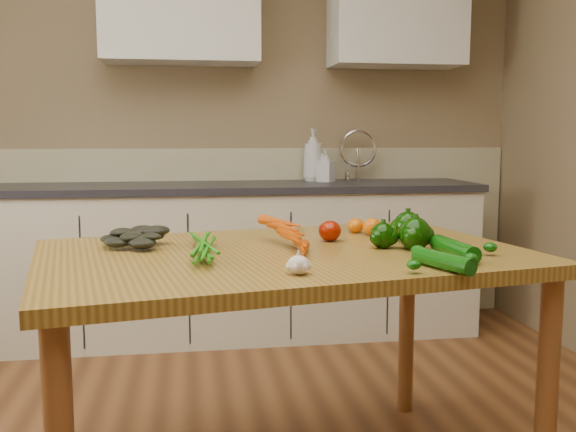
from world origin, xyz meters
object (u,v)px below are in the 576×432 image
(table, at_px, (285,278))
(carrot_bunch, at_px, (263,239))
(zucchini_a, at_px, (454,249))
(zucchini_b, at_px, (443,261))
(pepper_b, at_px, (408,227))
(soap_bottle_c, at_px, (323,168))
(garlic_bulb, at_px, (298,265))
(tomato_b, at_px, (356,226))
(tomato_a, at_px, (330,231))
(pepper_c, at_px, (415,234))
(soap_bottle_a, at_px, (313,155))
(leafy_greens, at_px, (134,231))
(tomato_c, at_px, (372,227))
(pepper_a, at_px, (383,236))
(soap_bottle_b, at_px, (326,166))

(table, xyz_separation_m, carrot_bunch, (-0.07, 0.02, 0.13))
(zucchini_a, distance_m, zucchini_b, 0.20)
(pepper_b, bearing_deg, zucchini_a, -81.45)
(soap_bottle_c, height_order, garlic_bulb, soap_bottle_c)
(carrot_bunch, bearing_deg, tomato_b, 28.39)
(tomato_a, height_order, tomato_b, tomato_a)
(tomato_b, bearing_deg, pepper_c, -75.23)
(soap_bottle_a, xyz_separation_m, carrot_bunch, (-0.53, -1.87, -0.21))
(soap_bottle_a, relative_size, leafy_greens, 1.48)
(table, xyz_separation_m, tomato_c, (0.37, 0.27, 0.12))
(leafy_greens, bearing_deg, tomato_b, 13.64)
(soap_bottle_c, distance_m, tomato_a, 1.74)
(carrot_bunch, xyz_separation_m, zucchini_a, (0.56, -0.20, -0.01))
(tomato_a, xyz_separation_m, tomato_b, (0.14, 0.17, -0.01))
(soap_bottle_c, bearing_deg, tomato_a, 177.15)
(tomato_c, height_order, zucchini_b, tomato_c)
(table, relative_size, zucchini_a, 7.01)
(tomato_a, xyz_separation_m, zucchini_b, (0.21, -0.51, -0.01))
(zucchini_a, bearing_deg, leafy_greens, 161.70)
(pepper_c, distance_m, zucchini_b, 0.31)
(zucchini_a, relative_size, zucchini_b, 1.14)
(pepper_b, relative_size, zucchini_b, 0.49)
(soap_bottle_a, height_order, carrot_bunch, soap_bottle_a)
(soap_bottle_c, relative_size, pepper_c, 1.63)
(tomato_b, distance_m, tomato_c, 0.08)
(pepper_a, height_order, tomato_c, pepper_a)
(zucchini_b, bearing_deg, pepper_c, 84.37)
(pepper_c, distance_m, tomato_c, 0.32)
(pepper_c, relative_size, zucchini_b, 0.49)
(tomato_c, distance_m, zucchini_a, 0.47)
(soap_bottle_c, xyz_separation_m, carrot_bunch, (-0.58, -1.84, -0.13))
(carrot_bunch, height_order, tomato_a, carrot_bunch)
(soap_bottle_b, bearing_deg, garlic_bulb, 114.63)
(pepper_a, bearing_deg, pepper_c, -25.71)
(tomato_c, bearing_deg, carrot_bunch, -150.09)
(tomato_b, xyz_separation_m, tomato_c, (0.05, -0.06, 0.00))
(leafy_greens, height_order, tomato_c, leafy_greens)
(soap_bottle_b, xyz_separation_m, carrot_bunch, (-0.59, -1.79, -0.14))
(carrot_bunch, bearing_deg, soap_bottle_c, 62.10)
(tomato_a, bearing_deg, table, -139.26)
(tomato_b, distance_m, zucchini_a, 0.55)
(leafy_greens, bearing_deg, zucchini_b, -29.23)
(leafy_greens, bearing_deg, tomato_c, 8.88)
(pepper_b, height_order, zucchini_b, pepper_b)
(garlic_bulb, xyz_separation_m, pepper_c, (0.44, 0.31, 0.03))
(table, relative_size, tomato_a, 21.15)
(zucchini_a, xyz_separation_m, zucchini_b, (-0.10, -0.17, -0.00))
(pepper_a, bearing_deg, garlic_bulb, -134.00)
(pepper_b, xyz_separation_m, tomato_a, (-0.27, 0.05, -0.02))
(garlic_bulb, relative_size, pepper_b, 0.59)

